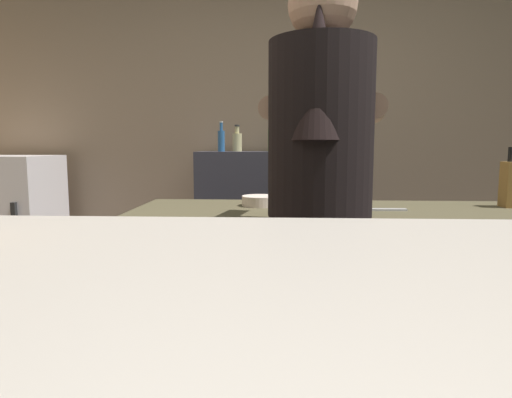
{
  "coord_description": "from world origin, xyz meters",
  "views": [
    {
      "loc": [
        -0.08,
        -1.34,
        1.17
      ],
      "look_at": [
        -0.11,
        -0.75,
        1.1
      ],
      "focal_mm": 31.33,
      "sensor_mm": 36.0,
      "label": 1
    }
  ],
  "objects": [
    {
      "name": "bottle_hot_sauce",
      "position": [
        -0.49,
        1.87,
        1.21
      ],
      "size": [
        0.05,
        0.05,
        0.21
      ],
      "color": "#2C5E96",
      "rests_on": "back_shelf"
    },
    {
      "name": "chefs_knife",
      "position": [
        0.34,
        0.53,
        0.9
      ],
      "size": [
        0.24,
        0.04,
        0.01
      ],
      "primitive_type": "cube",
      "rotation": [
        0.0,
        0.0,
        0.02
      ],
      "color": "silver",
      "rests_on": "prep_counter"
    },
    {
      "name": "mixing_bowl",
      "position": [
        -0.16,
        0.66,
        0.92
      ],
      "size": [
        0.16,
        0.16,
        0.05
      ],
      "primitive_type": "cylinder",
      "color": "beige",
      "rests_on": "prep_counter"
    },
    {
      "name": "prep_counter",
      "position": [
        0.35,
        0.58,
        0.45
      ],
      "size": [
        2.1,
        0.6,
        0.9
      ],
      "primitive_type": "cube",
      "color": "#4B442E",
      "rests_on": "ground"
    },
    {
      "name": "bottle_olive_oil",
      "position": [
        -0.05,
        1.82,
        1.23
      ],
      "size": [
        0.07,
        0.07,
        0.27
      ],
      "color": "#4E7D32",
      "rests_on": "back_shelf"
    },
    {
      "name": "back_shelf",
      "position": [
        -0.24,
        1.92,
        0.56
      ],
      "size": [
        0.86,
        0.36,
        1.12
      ],
      "primitive_type": "cube",
      "color": "#353540",
      "rests_on": "ground"
    },
    {
      "name": "wall_back",
      "position": [
        0.0,
        2.2,
        1.35
      ],
      "size": [
        5.2,
        0.1,
        2.7
      ],
      "primitive_type": "cube",
      "color": "#907760",
      "rests_on": "ground"
    },
    {
      "name": "bottle_soy",
      "position": [
        -0.13,
        1.98,
        1.21
      ],
      "size": [
        0.06,
        0.06,
        0.23
      ],
      "color": "#538B36",
      "rests_on": "back_shelf"
    },
    {
      "name": "bartender",
      "position": [
        0.06,
        0.13,
        0.99
      ],
      "size": [
        0.47,
        0.54,
        1.71
      ],
      "rotation": [
        0.0,
        0.0,
        1.38
      ],
      "color": "#283539",
      "rests_on": "ground"
    },
    {
      "name": "bottle_vinegar",
      "position": [
        -0.39,
        1.99,
        1.2
      ],
      "size": [
        0.07,
        0.07,
        0.2
      ],
      "color": "#CFC389",
      "rests_on": "back_shelf"
    },
    {
      "name": "mini_fridge",
      "position": [
        -2.03,
        1.75,
        0.55
      ],
      "size": [
        0.64,
        0.58,
        1.09
      ],
      "color": "silver",
      "rests_on": "ground"
    }
  ]
}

